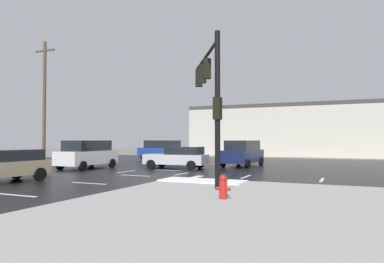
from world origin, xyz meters
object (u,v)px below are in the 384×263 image
(fire_hydrant, at_px, (223,187))
(utility_pole_far, at_px, (44,100))
(sedan_silver, at_px, (178,157))
(suv_white, at_px, (87,154))
(suv_blue, at_px, (162,150))
(sedan_tan, at_px, (4,165))
(suv_navy, at_px, (243,153))
(traffic_signal_mast, at_px, (209,86))

(fire_hydrant, height_order, utility_pole_far, utility_pole_far)
(sedan_silver, relative_size, suv_white, 0.95)
(suv_blue, distance_m, sedan_tan, 19.99)
(sedan_tan, relative_size, utility_pole_far, 0.43)
(suv_navy, bearing_deg, suv_white, 129.33)
(suv_white, relative_size, utility_pole_far, 0.45)
(traffic_signal_mast, height_order, suv_navy, traffic_signal_mast)
(sedan_silver, bearing_deg, sedan_tan, 66.20)
(traffic_signal_mast, bearing_deg, sedan_tan, 75.69)
(fire_hydrant, distance_m, suv_white, 16.34)
(sedan_tan, xyz_separation_m, suv_white, (-1.99, 8.32, 0.24))
(fire_hydrant, relative_size, suv_blue, 0.16)
(sedan_silver, height_order, suv_white, suv_white)
(suv_blue, distance_m, suv_navy, 10.91)
(traffic_signal_mast, relative_size, suv_navy, 1.28)
(traffic_signal_mast, bearing_deg, suv_navy, -22.37)
(sedan_tan, bearing_deg, suv_navy, 157.06)
(suv_navy, height_order, utility_pole_far, utility_pole_far)
(traffic_signal_mast, relative_size, fire_hydrant, 7.97)
(traffic_signal_mast, xyz_separation_m, fire_hydrant, (1.95, -3.81, -3.96))
(traffic_signal_mast, height_order, utility_pole_far, utility_pole_far)
(suv_white, bearing_deg, sedan_silver, 112.97)
(sedan_silver, bearing_deg, traffic_signal_mast, 120.83)
(suv_navy, bearing_deg, sedan_tan, 157.38)
(fire_hydrant, distance_m, suv_navy, 16.46)
(traffic_signal_mast, relative_size, sedan_silver, 1.37)
(fire_hydrant, bearing_deg, sedan_tan, 175.58)
(fire_hydrant, xyz_separation_m, suv_navy, (-3.87, 15.99, 0.55))
(suv_blue, xyz_separation_m, utility_pole_far, (-7.10, -8.66, 4.53))
(sedan_silver, relative_size, suv_navy, 0.94)
(sedan_silver, xyz_separation_m, suv_white, (-5.99, -2.64, 0.24))
(traffic_signal_mast, bearing_deg, sedan_silver, 3.26)
(traffic_signal_mast, height_order, suv_white, traffic_signal_mast)
(traffic_signal_mast, relative_size, utility_pole_far, 0.59)
(sedan_tan, height_order, sedan_silver, same)
(suv_blue, xyz_separation_m, sedan_tan, (2.19, -19.87, -0.24))
(suv_navy, distance_m, suv_white, 11.76)
(traffic_signal_mast, xyz_separation_m, sedan_silver, (-5.54, 8.04, -3.65))
(fire_hydrant, relative_size, suv_white, 0.16)
(fire_hydrant, distance_m, sedan_silver, 14.02)
(suv_blue, height_order, utility_pole_far, utility_pole_far)
(sedan_tan, distance_m, suv_white, 8.56)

